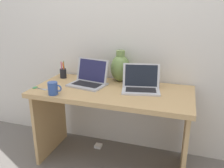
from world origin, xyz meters
TOP-DOWN VIEW (x-y plane):
  - ground_plane at (0.00, 0.00)m, footprint 6.00×6.00m
  - back_wall at (0.00, 0.36)m, footprint 4.40×0.04m
  - desk at (0.00, 0.00)m, footprint 1.36×0.64m
  - laptop_left at (-0.24, 0.07)m, footprint 0.36×0.29m
  - laptop_right at (0.24, 0.07)m, footprint 0.35×0.28m
  - green_vase at (0.00, 0.26)m, footprint 0.18×0.18m
  - coffee_mug at (-0.42, -0.26)m, footprint 0.12×0.08m
  - pen_cup at (-0.57, 0.18)m, footprint 0.06×0.06m
  - scissors at (-0.63, -0.17)m, footprint 0.15×0.06m
  - power_brick at (-0.21, 0.18)m, footprint 0.07×0.07m

SIDE VIEW (x-z plane):
  - ground_plane at x=0.00m, z-range 0.00..0.00m
  - power_brick at x=-0.21m, z-range 0.00..0.03m
  - desk at x=0.00m, z-range 0.20..0.93m
  - scissors at x=-0.63m, z-range 0.73..0.74m
  - pen_cup at x=-0.57m, z-range 0.69..0.87m
  - coffee_mug at x=-0.42m, z-range 0.73..0.84m
  - laptop_right at x=0.24m, z-range 0.68..0.90m
  - laptop_left at x=-0.24m, z-range 0.68..0.91m
  - green_vase at x=0.00m, z-range 0.71..1.01m
  - back_wall at x=0.00m, z-range 0.00..2.40m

